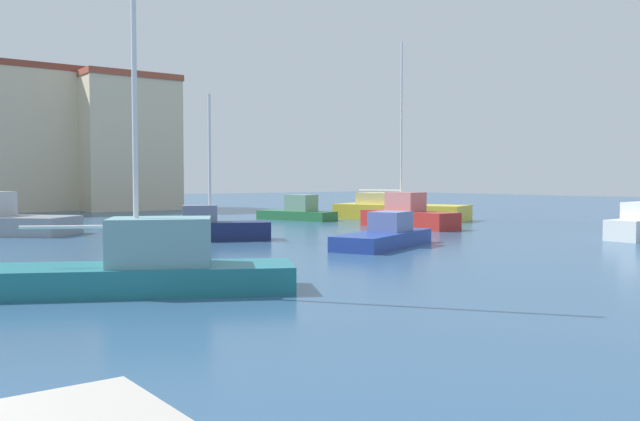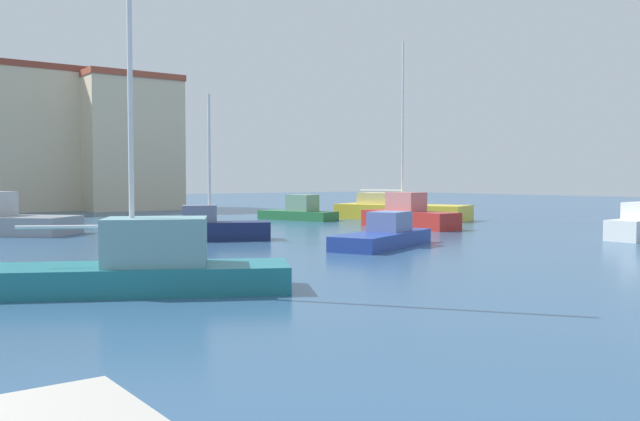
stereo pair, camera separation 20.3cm
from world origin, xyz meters
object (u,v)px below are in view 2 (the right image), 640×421
(sailboat_navy_mid_harbor, at_px, (208,228))
(motorboat_red_distant_north, at_px, (409,216))
(sailboat_teal_near_pier, at_px, (140,265))
(sailboat_yellow_behind_lamppost, at_px, (399,209))
(motorboat_blue_distant_east, at_px, (384,236))
(motorboat_green_far_left, at_px, (299,211))

(sailboat_navy_mid_harbor, relative_size, motorboat_red_distant_north, 1.07)
(sailboat_teal_near_pier, xyz_separation_m, sailboat_yellow_behind_lamppost, (23.96, 16.65, 0.04))
(sailboat_navy_mid_harbor, distance_m, motorboat_blue_distant_east, 7.65)
(sailboat_teal_near_pier, height_order, motorboat_green_far_left, sailboat_teal_near_pier)
(motorboat_blue_distant_east, xyz_separation_m, sailboat_yellow_behind_lamppost, (12.41, 12.26, 0.24))
(sailboat_navy_mid_harbor, distance_m, sailboat_teal_near_pier, 13.00)
(sailboat_navy_mid_harbor, height_order, motorboat_blue_distant_east, sailboat_navy_mid_harbor)
(sailboat_navy_mid_harbor, distance_m, sailboat_yellow_behind_lamppost, 17.68)
(motorboat_blue_distant_east, bearing_deg, sailboat_teal_near_pier, -159.19)
(motorboat_blue_distant_east, xyz_separation_m, motorboat_red_distant_north, (7.68, 6.55, 0.22))
(motorboat_blue_distant_east, height_order, sailboat_yellow_behind_lamppost, sailboat_yellow_behind_lamppost)
(motorboat_blue_distant_east, height_order, motorboat_red_distant_north, motorboat_red_distant_north)
(sailboat_yellow_behind_lamppost, bearing_deg, sailboat_navy_mid_harbor, -160.50)
(sailboat_navy_mid_harbor, height_order, motorboat_green_far_left, sailboat_navy_mid_harbor)
(motorboat_blue_distant_east, relative_size, motorboat_green_far_left, 1.06)
(sailboat_teal_near_pier, distance_m, motorboat_green_far_left, 27.31)
(sailboat_teal_near_pier, xyz_separation_m, motorboat_red_distant_north, (19.23, 10.94, 0.02))
(motorboat_blue_distant_east, relative_size, sailboat_teal_near_pier, 0.59)
(sailboat_navy_mid_harbor, xyz_separation_m, motorboat_red_distant_north, (11.92, 0.19, 0.11))
(motorboat_red_distant_north, bearing_deg, motorboat_green_far_left, 94.47)
(motorboat_blue_distant_east, relative_size, motorboat_red_distant_north, 1.01)
(sailboat_yellow_behind_lamppost, bearing_deg, motorboat_blue_distant_east, -135.36)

